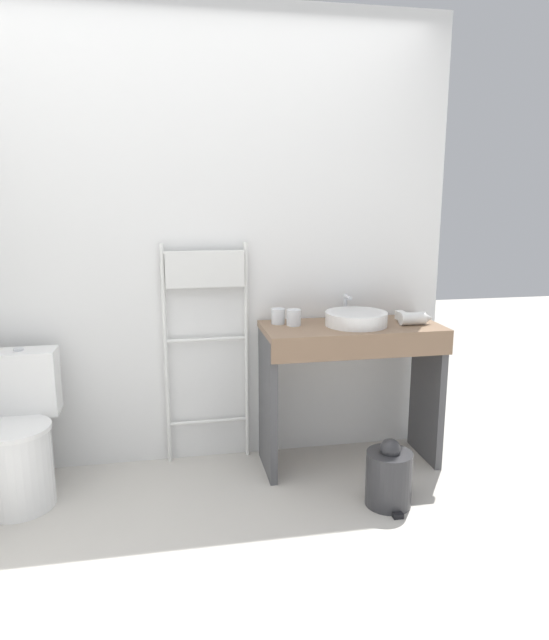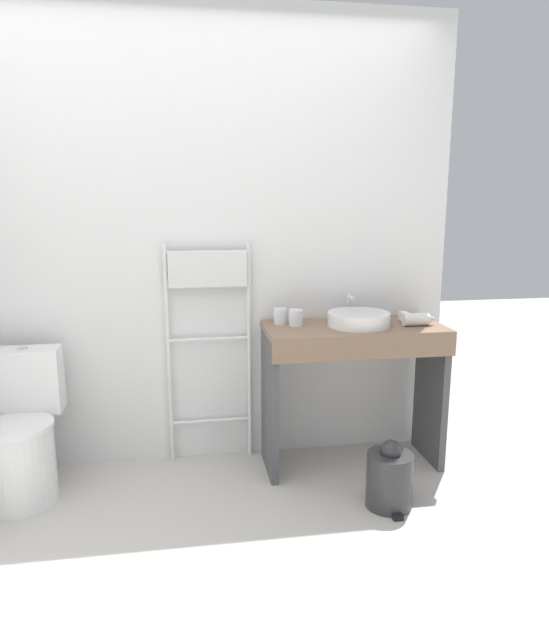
% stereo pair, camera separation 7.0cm
% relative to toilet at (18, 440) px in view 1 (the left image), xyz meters
% --- Properties ---
extents(ground_plane, '(12.00, 12.00, 0.00)m').
position_rel_toilet_xyz_m(ground_plane, '(1.02, -0.96, -0.33)').
color(ground_plane, beige).
extents(wall_back, '(2.77, 0.12, 2.56)m').
position_rel_toilet_xyz_m(wall_back, '(1.02, 0.39, 0.95)').
color(wall_back, white).
rests_on(wall_back, ground_plane).
extents(toilet, '(0.37, 0.51, 0.76)m').
position_rel_toilet_xyz_m(toilet, '(0.00, 0.00, 0.00)').
color(toilet, white).
rests_on(toilet, ground_plane).
extents(towel_radiator, '(0.49, 0.06, 1.29)m').
position_rel_toilet_xyz_m(towel_radiator, '(0.98, 0.28, 0.63)').
color(towel_radiator, white).
rests_on(towel_radiator, ground_plane).
extents(vanity_counter, '(1.00, 0.46, 0.83)m').
position_rel_toilet_xyz_m(vanity_counter, '(1.78, 0.07, 0.25)').
color(vanity_counter, '#84664C').
rests_on(vanity_counter, ground_plane).
extents(sink_basin, '(0.35, 0.35, 0.08)m').
position_rel_toilet_xyz_m(sink_basin, '(1.81, 0.08, 0.55)').
color(sink_basin, white).
rests_on(sink_basin, vanity_counter).
extents(faucet, '(0.02, 0.10, 0.14)m').
position_rel_toilet_xyz_m(faucet, '(1.81, 0.27, 0.60)').
color(faucet, silver).
rests_on(faucet, vanity_counter).
extents(cup_near_wall, '(0.08, 0.08, 0.09)m').
position_rel_toilet_xyz_m(cup_near_wall, '(1.38, 0.20, 0.55)').
color(cup_near_wall, white).
rests_on(cup_near_wall, vanity_counter).
extents(cup_near_edge, '(0.08, 0.08, 0.09)m').
position_rel_toilet_xyz_m(cup_near_edge, '(1.46, 0.14, 0.55)').
color(cup_near_edge, white).
rests_on(cup_near_edge, vanity_counter).
extents(hair_dryer, '(0.19, 0.16, 0.07)m').
position_rel_toilet_xyz_m(hair_dryer, '(2.13, 0.04, 0.54)').
color(hair_dryer, white).
rests_on(hair_dryer, vanity_counter).
extents(trash_bin, '(0.23, 0.27, 0.36)m').
position_rel_toilet_xyz_m(trash_bin, '(1.84, -0.40, -0.17)').
color(trash_bin, '#333335').
rests_on(trash_bin, ground_plane).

